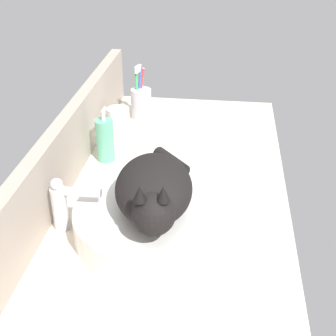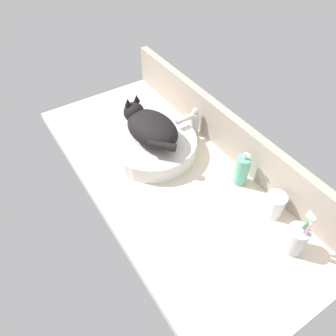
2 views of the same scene
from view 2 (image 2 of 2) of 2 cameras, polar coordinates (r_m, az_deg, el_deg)
The scene contains 8 objects.
ground_plane at distance 132.30cm, azimuth 0.23°, elevation -1.90°, with size 136.48×60.68×4.00cm, color beige.
backsplash_panel at distance 137.82cm, azimuth 10.30°, elevation 6.07°, with size 136.48×3.60×18.49cm, color #AD9E8E.
sink_basin at distance 138.29cm, azimuth -2.62°, elevation 3.93°, with size 36.67×36.67×7.14cm, color silver.
cat at distance 133.03cm, azimuth -3.15°, elevation 7.20°, with size 32.38×19.99×14.00cm.
faucet at distance 145.18cm, azimuth 4.32°, elevation 8.15°, with size 3.60×11.83×13.60cm.
soap_dispenser at distance 126.95cm, azimuth 12.74°, elevation -0.38°, with size 5.24×5.24×16.03cm.
toothbrush_cup at distance 114.14cm, azimuth 21.44°, elevation -11.34°, with size 7.08×7.08×18.70cm.
water_glass at distance 122.09cm, azimuth 17.98°, elevation -6.23°, with size 7.20×7.20×8.98cm.
Camera 2 is at (73.98, -48.42, 96.41)cm, focal length 35.00 mm.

